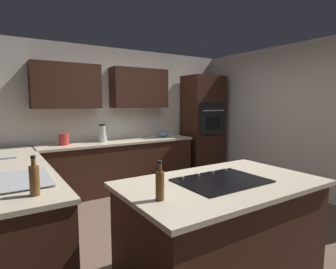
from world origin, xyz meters
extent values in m
plane|color=brown|center=(0.00, 0.00, 0.00)|extent=(14.00, 14.00, 0.00)
cube|color=white|center=(0.00, -2.10, 1.30)|extent=(6.00, 0.10, 2.60)
cube|color=#381E14|center=(-0.40, -1.88, 1.86)|extent=(1.10, 0.34, 0.74)
cube|color=#381E14|center=(0.95, -1.88, 1.86)|extent=(1.10, 0.34, 0.74)
cube|color=white|center=(-2.45, -0.30, 1.30)|extent=(0.10, 4.00, 2.60)
cube|color=#381E14|center=(0.10, -1.72, 0.43)|extent=(2.80, 0.60, 0.86)
cube|color=beige|center=(0.10, -1.72, 0.88)|extent=(2.84, 0.64, 0.04)
cube|color=#381E14|center=(1.82, -0.55, 0.43)|extent=(0.60, 2.90, 0.86)
cube|color=beige|center=(1.82, -0.55, 0.88)|extent=(0.64, 2.94, 0.04)
cube|color=#381E14|center=(0.33, 1.15, 0.43)|extent=(1.70, 1.00, 0.86)
cube|color=beige|center=(0.33, 1.15, 0.88)|extent=(1.78, 1.08, 0.04)
cube|color=#381E14|center=(-1.85, -1.72, 1.08)|extent=(0.80, 0.60, 2.15)
cube|color=black|center=(-1.85, -1.41, 1.20)|extent=(0.66, 0.03, 0.56)
cube|color=black|center=(-1.85, -1.39, 1.16)|extent=(0.40, 0.01, 0.26)
cube|color=black|center=(-1.85, -1.41, 1.53)|extent=(0.66, 0.02, 0.11)
cylinder|color=silver|center=(-1.85, -1.37, 1.42)|extent=(0.56, 0.02, 0.02)
cube|color=#515456|center=(1.82, 0.01, 0.91)|extent=(0.40, 0.30, 0.02)
cube|color=#515456|center=(1.82, 0.35, 0.91)|extent=(0.40, 0.30, 0.02)
cube|color=#B7BABF|center=(1.82, 0.18, 0.92)|extent=(0.46, 0.70, 0.01)
cylinder|color=#B7BABF|center=(1.94, 0.18, 1.12)|extent=(0.18, 0.02, 0.02)
cube|color=black|center=(0.33, 1.15, 0.91)|extent=(0.76, 0.56, 0.01)
cylinder|color=#B2B2B7|center=(0.06, 0.92, 0.92)|extent=(0.04, 0.04, 0.02)
cylinder|color=#B2B2B7|center=(0.24, 0.92, 0.92)|extent=(0.04, 0.04, 0.02)
cylinder|color=#B2B2B7|center=(0.42, 0.92, 0.92)|extent=(0.04, 0.04, 0.02)
cylinder|color=#B2B2B7|center=(0.60, 0.92, 0.92)|extent=(0.04, 0.04, 0.02)
cylinder|color=silver|center=(0.40, -1.76, 0.96)|extent=(0.15, 0.15, 0.11)
cylinder|color=silver|center=(0.40, -1.76, 1.10)|extent=(0.11, 0.11, 0.18)
cylinder|color=black|center=(0.40, -1.76, 1.20)|extent=(0.12, 0.12, 0.03)
ellipsoid|color=#668CB2|center=(-0.85, -1.76, 0.97)|extent=(0.24, 0.24, 0.13)
cylinder|color=red|center=(1.05, -1.76, 0.99)|extent=(0.16, 0.16, 0.19)
cylinder|color=brown|center=(1.77, 0.66, 1.01)|extent=(0.07, 0.07, 0.22)
cylinder|color=brown|center=(1.77, 0.66, 1.15)|extent=(0.03, 0.03, 0.06)
cylinder|color=black|center=(1.77, 0.66, 1.19)|extent=(0.04, 0.04, 0.02)
cylinder|color=brown|center=(1.03, 1.25, 1.00)|extent=(0.06, 0.06, 0.21)
cylinder|color=brown|center=(1.03, 1.25, 1.14)|extent=(0.03, 0.03, 0.06)
cylinder|color=black|center=(1.03, 1.25, 1.18)|extent=(0.03, 0.03, 0.02)
camera|label=1|loc=(2.00, 2.87, 1.60)|focal=29.16mm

